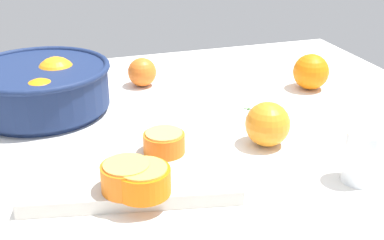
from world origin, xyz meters
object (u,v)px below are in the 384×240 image
object	(u,v)px
orange_half_2	(127,177)
juice_glass	(361,160)
loose_orange_2	(268,124)
fruit_bowl	(41,87)
cutting_board	(131,171)
orange_half_1	(164,142)
orange_half_0	(143,180)
loose_orange_1	(142,72)
loose_orange_0	(311,72)

from	to	relation	value
orange_half_2	juice_glass	bearing A→B (deg)	-7.72
loose_orange_2	fruit_bowl	bearing A→B (deg)	143.38
cutting_board	orange_half_1	bearing A→B (deg)	23.07
fruit_bowl	juice_glass	world-z (taller)	fruit_bowl
fruit_bowl	orange_half_0	distance (cm)	41.31
loose_orange_1	loose_orange_2	distance (cm)	38.63
fruit_bowl	orange_half_0	xyz separation A→B (cm)	(11.89, -39.55, -1.16)
orange_half_2	loose_orange_1	xyz separation A→B (cm)	(12.64, 46.60, -1.01)
cutting_board	loose_orange_0	xyz separation A→B (cm)	(46.43, 26.41, 2.90)
orange_half_2	loose_orange_0	xyz separation A→B (cm)	(48.31, 33.17, -0.27)
orange_half_0	loose_orange_0	xyz separation A→B (cm)	(46.31, 34.60, -0.18)
cutting_board	orange_half_2	xyz separation A→B (cm)	(-1.88, -6.76, 3.17)
cutting_board	orange_half_0	world-z (taller)	orange_half_0
orange_half_0	loose_orange_1	size ratio (longest dim) A/B	1.20
fruit_bowl	orange_half_2	size ratio (longest dim) A/B	3.81
orange_half_1	orange_half_2	bearing A→B (deg)	-130.30
juice_glass	loose_orange_1	distance (cm)	56.16
loose_orange_1	loose_orange_2	bearing A→B (deg)	-68.25
loose_orange_0	orange_half_0	bearing A→B (deg)	-143.24
orange_half_1	loose_orange_2	world-z (taller)	loose_orange_2
cutting_board	loose_orange_1	distance (cm)	41.32
loose_orange_0	loose_orange_1	bearing A→B (deg)	159.37
fruit_bowl	juice_glass	xyz separation A→B (cm)	(45.21, -42.90, -1.77)
juice_glass	fruit_bowl	bearing A→B (deg)	136.50
orange_half_2	loose_orange_2	world-z (taller)	loose_orange_2
orange_half_0	loose_orange_2	world-z (taller)	loose_orange_2
cutting_board	orange_half_2	world-z (taller)	orange_half_2
cutting_board	orange_half_1	xyz separation A→B (cm)	(6.04, 2.57, 2.87)
fruit_bowl	orange_half_0	size ratio (longest dim) A/B	3.60
orange_half_1	loose_orange_0	world-z (taller)	loose_orange_0
fruit_bowl	loose_orange_0	distance (cm)	58.43
orange_half_0	orange_half_2	distance (cm)	2.46
juice_glass	loose_orange_2	world-z (taller)	juice_glass
orange_half_0	loose_orange_2	bearing A→B (deg)	25.97
loose_orange_2	cutting_board	bearing A→B (deg)	-171.02
orange_half_2	loose_orange_0	bearing A→B (deg)	34.47
orange_half_2	cutting_board	bearing A→B (deg)	74.46
loose_orange_0	loose_orange_2	bearing A→B (deg)	-133.58
orange_half_0	loose_orange_2	size ratio (longest dim) A/B	1.00
cutting_board	loose_orange_0	distance (cm)	53.49
loose_orange_2	loose_orange_1	bearing A→B (deg)	111.75
orange_half_1	fruit_bowl	bearing A→B (deg)	121.76
cutting_board	orange_half_2	size ratio (longest dim) A/B	4.29
juice_glass	cutting_board	xyz separation A→B (cm)	(-33.43, 11.55, -2.47)
loose_orange_0	loose_orange_2	distance (cm)	30.98
loose_orange_0	loose_orange_1	size ratio (longest dim) A/B	1.22
cutting_board	loose_orange_0	bearing A→B (deg)	29.63
orange_half_0	loose_orange_0	world-z (taller)	loose_orange_0
orange_half_0	loose_orange_1	world-z (taller)	loose_orange_1
orange_half_1	loose_orange_1	size ratio (longest dim) A/B	1.03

